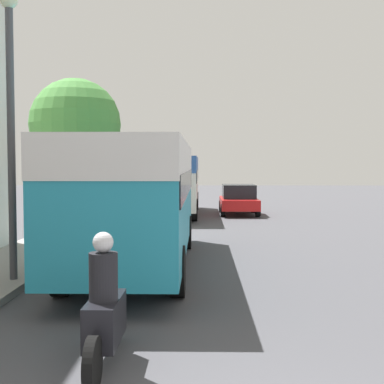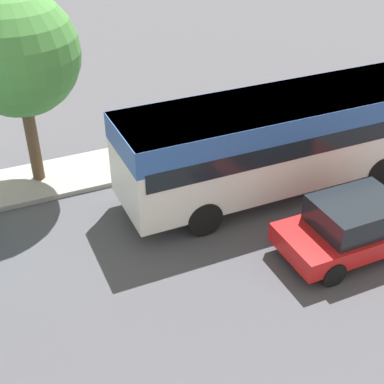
{
  "view_description": "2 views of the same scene",
  "coord_description": "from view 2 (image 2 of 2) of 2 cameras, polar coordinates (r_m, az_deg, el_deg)",
  "views": [
    {
      "loc": [
        -0.39,
        -3.56,
        2.57
      ],
      "look_at": [
        -0.78,
        17.28,
        1.47
      ],
      "focal_mm": 50.0,
      "sensor_mm": 36.0,
      "label": 1
    },
    {
      "loc": [
        9.61,
        15.28,
        8.82
      ],
      "look_at": [
        -1.44,
        20.26,
        0.92
      ],
      "focal_mm": 50.0,
      "sensor_mm": 36.0,
      "label": 2
    }
  ],
  "objects": [
    {
      "name": "bus_following",
      "position": [
        15.58,
        9.37,
        6.28
      ],
      "size": [
        2.57,
        9.51,
        2.91
      ],
      "color": "silver",
      "rests_on": "ground_plane"
    },
    {
      "name": "car_crossing",
      "position": [
        14.03,
        16.92,
        -3.46
      ],
      "size": [
        1.9,
        3.86,
        1.52
      ],
      "rotation": [
        0.0,
        0.0,
        3.14
      ],
      "color": "red",
      "rests_on": "ground_plane"
    },
    {
      "name": "pedestrian_near_curb",
      "position": [
        18.13,
        6.64,
        7.71
      ],
      "size": [
        0.35,
        0.35,
        1.84
      ],
      "color": "#232838",
      "rests_on": "sidewalk"
    },
    {
      "name": "street_tree",
      "position": [
        15.63,
        -18.18,
        13.79
      ],
      "size": [
        3.46,
        3.46,
        5.66
      ],
      "color": "brown",
      "rests_on": "sidewalk"
    }
  ]
}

